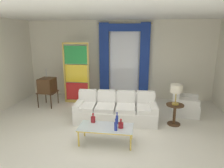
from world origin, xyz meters
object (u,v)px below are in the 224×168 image
bottle_amber_squat (116,126)px  bottle_crystal_tall (117,119)px  couch_white_long (116,110)px  armchair_white (184,105)px  coffee_table (106,128)px  table_lamp_brass (176,89)px  bottle_ruby_flask (121,125)px  round_side_table (175,113)px  stained_glass_divider (76,75)px  peacock_figurine (84,101)px  bottle_blue_decanter (93,119)px  vintage_tv (47,86)px

bottle_amber_squat → bottle_crystal_tall: bearing=92.4°
couch_white_long → armchair_white: (2.07, 0.77, -0.02)m
coffee_table → table_lamp_brass: size_ratio=2.20×
bottle_ruby_flask → round_side_table: size_ratio=0.37×
stained_glass_divider → bottle_crystal_tall: bearing=-54.5°
armchair_white → stained_glass_divider: size_ratio=0.43×
coffee_table → round_side_table: bearing=36.0°
coffee_table → bottle_ruby_flask: 0.36m
coffee_table → table_lamp_brass: bearing=36.0°
armchair_white → stained_glass_divider: 3.80m
couch_white_long → coffee_table: size_ratio=1.89×
stained_glass_divider → peacock_figurine: 1.02m
coffee_table → stained_glass_divider: 3.18m
couch_white_long → peacock_figurine: size_ratio=3.96×
coffee_table → bottle_blue_decanter: bearing=151.0°
bottle_blue_decanter → round_side_table: 2.33m
coffee_table → round_side_table: size_ratio=2.11×
coffee_table → peacock_figurine: 2.53m
bottle_ruby_flask → vintage_tv: bearing=141.5°
bottle_crystal_tall → round_side_table: size_ratio=0.50×
bottle_amber_squat → stained_glass_divider: stained_glass_divider is taller
bottle_blue_decanter → table_lamp_brass: 2.39m
stained_glass_divider → round_side_table: size_ratio=3.70×
bottle_ruby_flask → stained_glass_divider: stained_glass_divider is taller
table_lamp_brass → round_side_table: bearing=0.0°
bottle_amber_squat → table_lamp_brass: 2.10m
bottle_amber_squat → round_side_table: bearing=43.8°
coffee_table → stained_glass_divider: size_ratio=0.57×
round_side_table → table_lamp_brass: size_ratio=1.04×
bottle_blue_decanter → armchair_white: armchair_white is taller
bottle_crystal_tall → armchair_white: armchair_white is taller
bottle_crystal_tall → table_lamp_brass: (1.49, 1.07, 0.50)m
bottle_blue_decanter → armchair_white: size_ratio=0.25×
couch_white_long → round_side_table: size_ratio=4.00×
peacock_figurine → vintage_tv: bearing=-179.0°
bottle_crystal_tall → armchair_white: size_ratio=0.31×
couch_white_long → stained_glass_divider: (-1.61, 1.35, 0.75)m
bottle_blue_decanter → bottle_crystal_tall: 0.58m
peacock_figurine → stained_glass_divider: bearing=131.1°
bottle_ruby_flask → vintage_tv: 3.61m
bottle_ruby_flask → round_side_table: bearing=42.6°
bottle_crystal_tall → table_lamp_brass: size_ratio=0.52×
bottle_ruby_flask → coffee_table: bearing=177.7°
bottle_blue_decanter → vintage_tv: 2.95m
bottle_ruby_flask → stained_glass_divider: 3.35m
bottle_crystal_tall → stained_glass_divider: 3.12m
bottle_amber_squat → bottle_ruby_flask: (0.10, 0.15, -0.04)m
bottle_ruby_flask → peacock_figurine: bearing=123.7°
bottle_ruby_flask → peacock_figurine: size_ratio=0.37×
couch_white_long → bottle_ruby_flask: 1.39m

